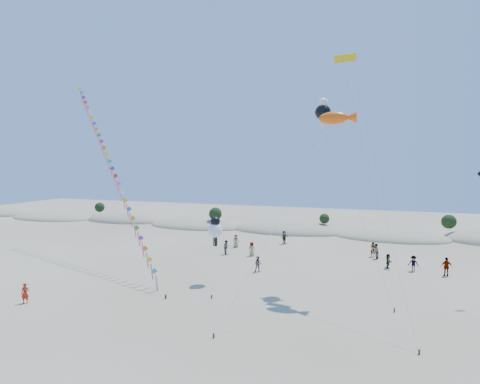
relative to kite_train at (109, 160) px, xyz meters
name	(u,v)px	position (x,y,z in m)	size (l,w,h in m)	color
ground	(115,354)	(14.89, -19.24, -11.46)	(160.00, 160.00, 0.00)	gray
dune_ridge	(293,230)	(15.95, 25.90, -11.35)	(145.30, 11.49, 5.57)	tan
kite_train	(109,160)	(0.00, 0.00, 0.00)	(24.55, 18.67, 22.33)	#3F2D1E
fish_kite	(337,118)	(25.68, -3.35, 3.40)	(7.85, 12.60, 15.44)	#3F2D1E
cartoon_kite_low	(215,228)	(14.85, -4.15, -6.42)	(2.25, 5.11, 6.17)	#3F2D1E
cartoon_kite_high	(323,111)	(24.14, -0.91, 4.37)	(7.35, 6.62, 17.01)	#3F2D1E
parafoil_kite	(347,64)	(26.11, -0.60, 8.44)	(6.70, 13.63, 20.89)	#3F2D1E
flyer_foreground	(25,293)	(2.85, -14.46, -10.65)	(0.59, 0.39, 1.61)	red
beachgoers	(320,251)	(22.76, 8.34, -10.60)	(25.20, 16.08, 1.87)	slate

